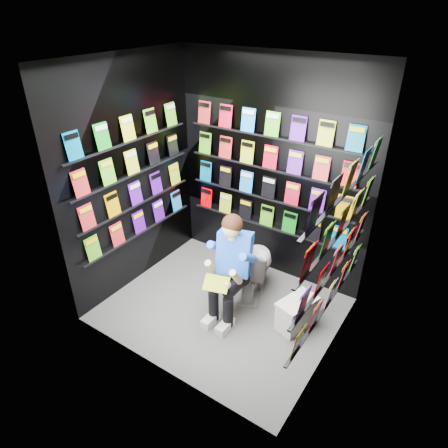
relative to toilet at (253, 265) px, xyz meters
The scene contains 14 objects.
floor 0.60m from the toilet, 104.55° to the right, with size 2.40×2.40×0.00m, color #595956.
ceiling 2.28m from the toilet, 104.55° to the right, with size 2.40×2.40×0.00m, color white.
wall_back 1.08m from the toilet, 102.39° to the left, with size 2.40×0.04×2.60m, color black.
wall_front 1.74m from the toilet, 94.66° to the right, with size 2.40×0.04×2.60m, color black.
wall_left 1.68m from the toilet, 160.84° to the right, with size 0.04×2.00×2.60m, color black.
wall_right 1.50m from the toilet, 22.97° to the right, with size 0.04×2.00×2.60m, color black.
comics_back 1.07m from the toilet, 103.09° to the left, with size 2.10×0.06×1.37m, color #EE0007, non-canonical shape.
comics_left 1.66m from the toilet, 160.43° to the right, with size 0.06×1.70×1.37m, color #EE0007, non-canonical shape.
comics_right 1.48m from the toilet, 23.56° to the right, with size 0.06×1.70×1.37m, color #EE0007, non-canonical shape.
toilet is the anchor object (origin of this frame).
longbox 0.75m from the toilet, 19.98° to the right, with size 0.23×0.42×0.31m, color silver.
longbox_lid 0.72m from the toilet, 19.98° to the right, with size 0.25×0.44×0.03m, color silver.
reader 0.53m from the toilet, 90.00° to the right, with size 0.48×0.70×1.28m, color blue, non-canonical shape.
held_comic 0.76m from the toilet, 90.00° to the right, with size 0.25×0.01×0.17m, color #229A17.
Camera 1 is at (1.93, -2.83, 3.03)m, focal length 32.00 mm.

